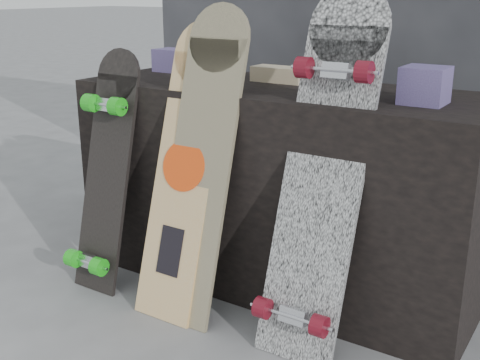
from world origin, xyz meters
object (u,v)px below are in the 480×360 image
Objects in this scene: vendor_table at (279,186)px; longboard_cascadia at (324,166)px; skateboard_dark at (106,168)px; longboard_geisha at (186,162)px; longboard_celtic at (202,155)px.

longboard_cascadia is at bearing -42.89° from vendor_table.
skateboard_dark is at bearing -144.92° from vendor_table.
longboard_geisha is (-0.19, -0.36, 0.16)m from vendor_table.
vendor_table is at bearing 71.03° from longboard_celtic.
longboard_cascadia is at bearing 5.47° from longboard_geisha.
longboard_geisha is 0.53m from longboard_cascadia.
longboard_cascadia is at bearing 5.49° from skateboard_dark.
vendor_table is 0.69m from skateboard_dark.
longboard_geisha is at bearing -173.23° from longboard_celtic.
longboard_geisha is 0.90× the size of longboard_cascadia.
longboard_geisha is at bearing 5.52° from skateboard_dark.
vendor_table is 0.44m from longboard_geisha.
skateboard_dark reaches higher than vendor_table.
longboard_celtic is at bearing 6.77° from longboard_geisha.
longboard_celtic is 0.95× the size of longboard_cascadia.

